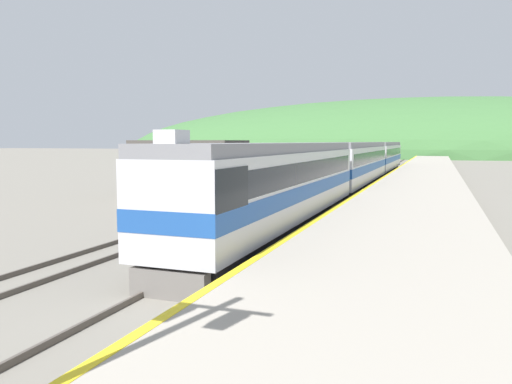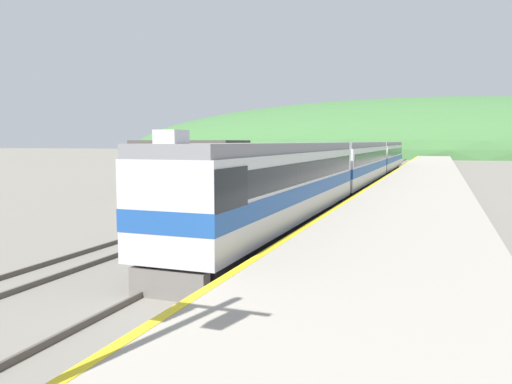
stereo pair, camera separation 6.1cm
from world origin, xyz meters
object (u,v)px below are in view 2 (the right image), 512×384
object	(u,v)px
carriage_third	(384,157)
siding_train	(331,163)
carriage_second	(356,164)
express_train_lead_car	(278,185)

from	to	relation	value
carriage_third	siding_train	size ratio (longest dim) A/B	0.60
carriage_second	siding_train	world-z (taller)	carriage_second
carriage_third	siding_train	xyz separation A→B (m)	(-4.85, -8.68, -0.44)
carriage_third	express_train_lead_car	bearing A→B (deg)	-90.00
carriage_third	siding_train	world-z (taller)	carriage_third
siding_train	express_train_lead_car	bearing A→B (deg)	-81.94
express_train_lead_car	siding_train	distance (m)	34.61
carriage_third	carriage_second	bearing A→B (deg)	-90.00
carriage_third	siding_train	distance (m)	9.96
express_train_lead_car	carriage_second	world-z (taller)	express_train_lead_car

